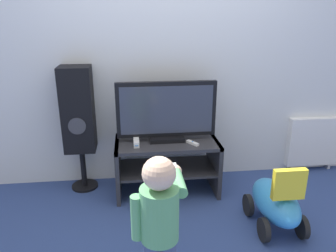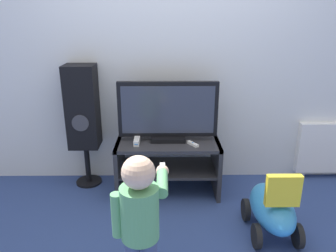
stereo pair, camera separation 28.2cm
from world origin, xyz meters
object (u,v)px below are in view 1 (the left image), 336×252
at_px(speaker_tower, 78,112).
at_px(ride_on_toy, 276,202).
at_px(remote_primary, 193,143).
at_px(radiator, 314,142).
at_px(television, 166,112).
at_px(game_console, 136,142).
at_px(child, 160,214).

height_order(speaker_tower, ride_on_toy, speaker_tower).
relative_size(remote_primary, radiator, 0.22).
bearing_deg(radiator, remote_primary, -165.30).
bearing_deg(television, ride_on_toy, -41.11).
relative_size(game_console, remote_primary, 1.44).
relative_size(speaker_tower, radiator, 2.01).
xyz_separation_m(television, radiator, (1.59, 0.23, -0.45)).
bearing_deg(game_console, television, 15.67).
height_order(child, radiator, child).
bearing_deg(speaker_tower, radiator, 2.50).
bearing_deg(remote_primary, television, 149.12).
height_order(game_console, speaker_tower, speaker_tower).
xyz_separation_m(television, speaker_tower, (-0.79, 0.13, -0.01)).
xyz_separation_m(remote_primary, ride_on_toy, (0.56, -0.55, -0.30)).
relative_size(game_console, child, 0.21).
height_order(game_console, remote_primary, game_console).
height_order(game_console, radiator, radiator).
bearing_deg(ride_on_toy, game_console, 150.31).
bearing_deg(radiator, television, -171.75).
bearing_deg(game_console, radiator, 9.37).
height_order(game_console, child, child).
relative_size(ride_on_toy, radiator, 1.04).
bearing_deg(game_console, remote_primary, -6.06).
xyz_separation_m(child, radiator, (1.76, 1.40, -0.20)).
distance_m(game_console, ride_on_toy, 1.25).
height_order(game_console, ride_on_toy, ride_on_toy).
height_order(television, child, television).
distance_m(speaker_tower, ride_on_toy, 1.84).
xyz_separation_m(game_console, radiator, (1.87, 0.31, -0.21)).
relative_size(television, child, 1.01).
relative_size(game_console, radiator, 0.31).
relative_size(remote_primary, speaker_tower, 0.11).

